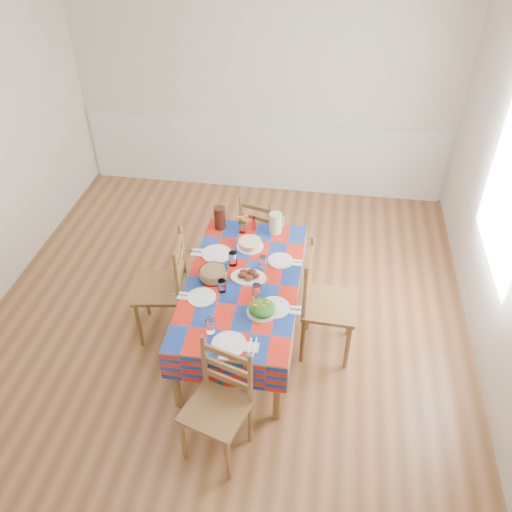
{
  "coord_description": "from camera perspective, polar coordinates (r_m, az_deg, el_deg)",
  "views": [
    {
      "loc": [
        0.84,
        -3.55,
        3.64
      ],
      "look_at": [
        0.31,
        -0.11,
        0.91
      ],
      "focal_mm": 38.0,
      "sensor_mm": 36.0,
      "label": 1
    }
  ],
  "objects": [
    {
      "name": "chair_far",
      "position": [
        5.55,
        0.48,
        2.67
      ],
      "size": [
        0.46,
        0.45,
        0.85
      ],
      "rotation": [
        0.0,
        0.0,
        2.85
      ],
      "color": "brown",
      "rests_on": "room"
    },
    {
      "name": "green_pitcher",
      "position": [
        5.03,
        2.07,
        3.49
      ],
      "size": [
        0.12,
        0.12,
        0.2
      ],
      "primitive_type": "cylinder",
      "color": "#AFDD9C",
      "rests_on": "dining_table"
    },
    {
      "name": "hot_sauce",
      "position": [
        5.08,
        -0.2,
        3.52
      ],
      "size": [
        0.03,
        0.03,
        0.14
      ],
      "primitive_type": "cylinder",
      "color": "red",
      "rests_on": "dining_table"
    },
    {
      "name": "setting_near_head",
      "position": [
        4.03,
        -3.49,
        -8.53
      ],
      "size": [
        0.42,
        0.28,
        0.12
      ],
      "color": "white",
      "rests_on": "dining_table"
    },
    {
      "name": "dining_table",
      "position": [
        4.58,
        -1.37,
        -3.36
      ],
      "size": [
        0.94,
        1.75,
        0.68
      ],
      "color": "brown",
      "rests_on": "room"
    },
    {
      "name": "setting_right_far",
      "position": [
        4.7,
        1.99,
        -0.53
      ],
      "size": [
        0.42,
        0.24,
        0.11
      ],
      "rotation": [
        0.0,
        0.0,
        -1.57
      ],
      "color": "white",
      "rests_on": "dining_table"
    },
    {
      "name": "salad_platter",
      "position": [
        4.22,
        0.64,
        -5.58
      ],
      "size": [
        0.24,
        0.24,
        0.1
      ],
      "color": "white",
      "rests_on": "dining_table"
    },
    {
      "name": "flower_vase",
      "position": [
        5.04,
        -1.47,
        3.3
      ],
      "size": [
        0.12,
        0.1,
        0.19
      ],
      "color": "white",
      "rests_on": "dining_table"
    },
    {
      "name": "chair_near",
      "position": [
        3.95,
        -3.95,
        -15.43
      ],
      "size": [
        0.52,
        0.51,
        0.95
      ],
      "rotation": [
        0.0,
        0.0,
        -0.31
      ],
      "color": "brown",
      "rests_on": "room"
    },
    {
      "name": "name_card",
      "position": [
        3.92,
        -3.5,
        -10.73
      ],
      "size": [
        0.07,
        0.02,
        0.02
      ],
      "primitive_type": "cube",
      "color": "white",
      "rests_on": "dining_table"
    },
    {
      "name": "wainscot",
      "position": [
        6.86,
        0.73,
        10.75
      ],
      "size": [
        4.41,
        0.06,
        0.92
      ],
      "color": "white",
      "rests_on": "room"
    },
    {
      "name": "tea_pitcher",
      "position": [
        5.09,
        -3.81,
        4.03
      ],
      "size": [
        0.11,
        0.11,
        0.22
      ],
      "primitive_type": "cylinder",
      "color": "#33140B",
      "rests_on": "dining_table"
    },
    {
      "name": "pasta_bowl",
      "position": [
        4.55,
        -4.53,
        -1.89
      ],
      "size": [
        0.23,
        0.23,
        0.08
      ],
      "color": "white",
      "rests_on": "dining_table"
    },
    {
      "name": "chair_right",
      "position": [
        4.6,
        7.18,
        -5.03
      ],
      "size": [
        0.46,
        0.48,
        1.05
      ],
      "rotation": [
        0.0,
        0.0,
        1.52
      ],
      "color": "brown",
      "rests_on": "room"
    },
    {
      "name": "chair_left",
      "position": [
        4.79,
        -9.52,
        -3.3
      ],
      "size": [
        0.5,
        0.52,
        1.04
      ],
      "rotation": [
        0.0,
        0.0,
        -1.41
      ],
      "color": "brown",
      "rests_on": "room"
    },
    {
      "name": "serving_utensils",
      "position": [
        4.43,
        0.19,
        -3.66
      ],
      "size": [
        0.11,
        0.25,
        0.01
      ],
      "color": "black",
      "rests_on": "dining_table"
    },
    {
      "name": "meat_platter",
      "position": [
        4.54,
        -0.81,
        -2.08
      ],
      "size": [
        0.3,
        0.22,
        0.06
      ],
      "color": "white",
      "rests_on": "dining_table"
    },
    {
      "name": "setting_left_far",
      "position": [
        4.76,
        -3.62,
        0.06
      ],
      "size": [
        0.49,
        0.29,
        0.13
      ],
      "rotation": [
        0.0,
        0.0,
        1.57
      ],
      "color": "white",
      "rests_on": "dining_table"
    },
    {
      "name": "cake",
      "position": [
        4.88,
        -0.65,
        1.27
      ],
      "size": [
        0.24,
        0.24,
        0.07
      ],
      "color": "white",
      "rests_on": "dining_table"
    },
    {
      "name": "setting_right_near",
      "position": [
        4.3,
        1.32,
        -4.79
      ],
      "size": [
        0.47,
        0.27,
        0.12
      ],
      "rotation": [
        0.0,
        0.0,
        -1.57
      ],
      "color": "white",
      "rests_on": "dining_table"
    },
    {
      "name": "room",
      "position": [
        4.3,
        -3.87,
        5.91
      ],
      "size": [
        4.58,
        5.08,
        2.78
      ],
      "color": "brown",
      "rests_on": "ground"
    },
    {
      "name": "window_right",
      "position": [
        4.62,
        25.3,
        6.67
      ],
      "size": [
        0.0,
        1.4,
        1.4
      ],
      "primitive_type": "plane",
      "rotation": [
        0.0,
        -1.57,
        0.0
      ],
      "color": "white",
      "rests_on": "room"
    },
    {
      "name": "setting_left_near",
      "position": [
        4.39,
        -5.03,
        -3.9
      ],
      "size": [
        0.42,
        0.25,
        0.11
      ],
      "rotation": [
        0.0,
        0.0,
        1.57
      ],
      "color": "white",
      "rests_on": "dining_table"
    }
  ]
}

